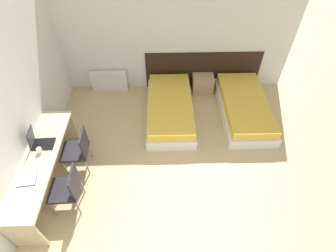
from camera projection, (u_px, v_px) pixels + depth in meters
wall_back at (166, 34)px, 5.56m from camera, size 5.61×0.05×2.70m
wall_left at (18, 103)px, 4.06m from camera, size 0.05×5.21×2.70m
headboard_panel at (203, 70)px, 6.19m from camera, size 2.69×0.03×0.93m
bed_near_window at (170, 109)px, 5.66m from camera, size 0.98×2.01×0.41m
bed_near_door at (244, 107)px, 5.69m from camera, size 0.98×2.01×0.41m
nightstand at (203, 84)px, 6.23m from camera, size 0.48×0.35×0.43m
radiator at (109, 81)px, 6.25m from camera, size 0.85×0.12×0.51m
desk at (42, 164)px, 4.19m from camera, size 0.53×2.14×0.75m
chair_near_laptop at (78, 149)px, 4.54m from camera, size 0.46×0.46×0.87m
chair_near_notebook at (68, 188)px, 4.02m from camera, size 0.46×0.46×0.87m
laptop at (39, 142)px, 4.21m from camera, size 0.36×0.26×0.36m
open_notebook at (27, 180)px, 3.80m from camera, size 0.29×0.22×0.02m
mug at (40, 150)px, 4.13m from camera, size 0.08×0.08×0.09m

